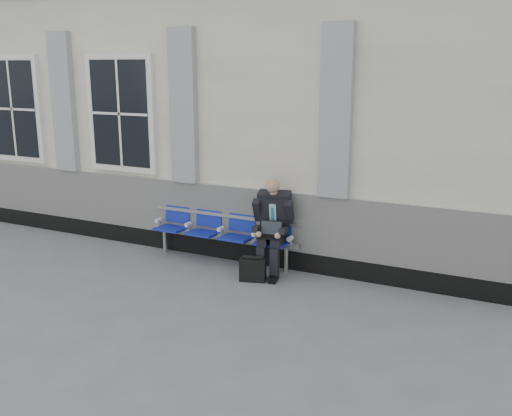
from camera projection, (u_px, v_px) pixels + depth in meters
The scene contains 5 objects.
ground at pixel (52, 264), 8.94m from camera, with size 70.00×70.00×0.00m, color slate.
station_building at pixel (172, 107), 11.44m from camera, with size 14.40×4.40×4.49m.
bench at pixel (223, 228), 8.96m from camera, with size 2.60×0.47×0.91m.
businessman at pixel (273, 223), 8.39m from camera, with size 0.62×0.83×1.44m.
briefcase at pixel (253, 269), 8.20m from camera, with size 0.40×0.25×0.38m.
Camera 1 is at (6.61, -6.18, 3.01)m, focal length 40.00 mm.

